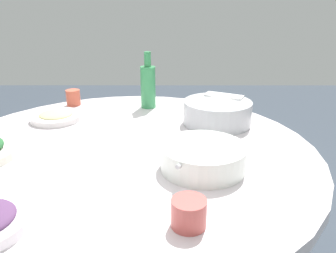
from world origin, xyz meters
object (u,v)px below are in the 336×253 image
at_px(rice_bowl, 217,112).
at_px(dish_noodles, 56,116).
at_px(tea_cup_far, 189,213).
at_px(green_bottle, 148,85).
at_px(soup_bowl, 203,158).
at_px(tea_cup_near, 73,98).
at_px(round_dining_table, 125,176).

bearing_deg(rice_bowl, dish_noodles, -3.85).
bearing_deg(tea_cup_far, rice_bowl, -102.99).
bearing_deg(green_bottle, rice_bowl, 142.06).
relative_size(soup_bowl, green_bottle, 0.98).
height_order(soup_bowl, green_bottle, green_bottle).
height_order(green_bottle, tea_cup_near, green_bottle).
distance_m(round_dining_table, dish_noodles, 0.42).
bearing_deg(dish_noodles, round_dining_table, 138.62).
distance_m(round_dining_table, rice_bowl, 0.43).
height_order(round_dining_table, dish_noodles, dish_noodles).
relative_size(soup_bowl, tea_cup_near, 3.43).
xyz_separation_m(round_dining_table, tea_cup_near, (0.29, -0.47, 0.14)).
bearing_deg(tea_cup_far, dish_noodles, -53.75).
distance_m(soup_bowl, green_bottle, 0.62).
relative_size(round_dining_table, tea_cup_far, 16.41).
bearing_deg(dish_noodles, soup_bowl, 143.04).
xyz_separation_m(round_dining_table, tea_cup_far, (-0.19, 0.40, 0.14)).
bearing_deg(soup_bowl, green_bottle, -72.22).
bearing_deg(tea_cup_near, green_bottle, 174.87).
relative_size(dish_noodles, green_bottle, 0.82).
distance_m(dish_noodles, green_bottle, 0.41).
bearing_deg(rice_bowl, green_bottle, -37.94).
bearing_deg(green_bottle, round_dining_table, 82.80).
distance_m(green_bottle, tea_cup_near, 0.35).
bearing_deg(dish_noodles, tea_cup_near, -94.19).
bearing_deg(green_bottle, tea_cup_near, -5.13).
height_order(rice_bowl, green_bottle, green_bottle).
bearing_deg(round_dining_table, rice_bowl, -146.05).
bearing_deg(green_bottle, dish_noodles, 25.79).
relative_size(round_dining_table, soup_bowl, 5.16).
distance_m(rice_bowl, tea_cup_far, 0.65).
relative_size(rice_bowl, dish_noodles, 1.30).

